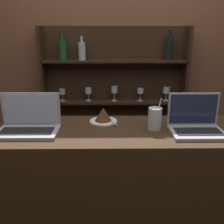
# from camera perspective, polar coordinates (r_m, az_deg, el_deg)

# --- Properties ---
(bar_counter) EXTENTS (1.61, 0.51, 1.04)m
(bar_counter) POSITION_cam_1_polar(r_m,az_deg,el_deg) (1.74, 3.84, -20.17)
(bar_counter) COLOR #382314
(bar_counter) RESTS_ON ground_plane
(back_wall) EXTENTS (7.00, 0.06, 2.70)m
(back_wall) POSITION_cam_1_polar(r_m,az_deg,el_deg) (2.61, 2.16, 12.55)
(back_wall) COLOR brown
(back_wall) RESTS_ON ground_plane
(back_shelf) EXTENTS (1.45, 0.18, 1.65)m
(back_shelf) POSITION_cam_1_polar(r_m,az_deg,el_deg) (2.62, 0.48, 1.82)
(back_shelf) COLOR #332114
(back_shelf) RESTS_ON ground_plane
(laptop_near) EXTENTS (0.34, 0.21, 0.21)m
(laptop_near) POSITION_cam_1_polar(r_m,az_deg,el_deg) (1.51, -18.51, -2.48)
(laptop_near) COLOR #ADADB2
(laptop_near) RESTS_ON bar_counter
(laptop_far) EXTENTS (0.30, 0.21, 0.21)m
(laptop_far) POSITION_cam_1_polar(r_m,az_deg,el_deg) (1.50, 18.62, -2.61)
(laptop_far) COLOR #ADADB2
(laptop_far) RESTS_ON bar_counter
(cake_plate) EXTENTS (0.17, 0.18, 0.09)m
(cake_plate) POSITION_cam_1_polar(r_m,az_deg,el_deg) (1.58, -2.00, -0.91)
(cake_plate) COLOR white
(cake_plate) RESTS_ON bar_counter
(water_glass) EXTENTS (0.08, 0.08, 0.19)m
(water_glass) POSITION_cam_1_polar(r_m,az_deg,el_deg) (1.47, 9.75, -1.51)
(water_glass) COLOR silver
(water_glass) RESTS_ON bar_counter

